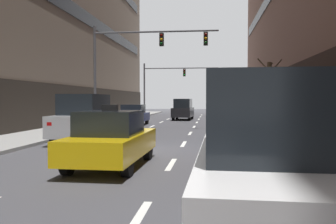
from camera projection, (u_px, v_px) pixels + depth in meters
ground_plane at (141, 150)px, 13.99m from camera, size 120.00×120.00×0.00m
sidewalk_right at (309, 151)px, 13.24m from camera, size 3.42×80.00×0.14m
lane_stripe_l1_s3 at (74, 162)px, 11.19m from camera, size 0.16×2.00×0.01m
lane_stripe_l1_s4 at (116, 143)px, 16.15m from camera, size 0.16×2.00×0.01m
lane_stripe_l1_s5 at (138, 133)px, 21.12m from camera, size 0.16×2.00×0.01m
lane_stripe_l1_s6 at (152, 126)px, 26.08m from camera, size 0.16×2.00×0.01m
lane_stripe_l1_s7 at (161, 122)px, 31.04m from camera, size 0.16×2.00×0.01m
lane_stripe_l1_s8 at (168, 119)px, 36.00m from camera, size 0.16×2.00×0.01m
lane_stripe_l1_s9 at (173, 117)px, 40.96m from camera, size 0.16×2.00×0.01m
lane_stripe_l1_s10 at (177, 115)px, 45.93m from camera, size 0.16×2.00×0.01m
lane_stripe_l2_s2 at (138, 219)px, 5.87m from camera, size 0.16×2.00×0.01m
lane_stripe_l2_s3 at (171, 164)px, 10.83m from camera, size 0.16×2.00×0.01m
lane_stripe_l2_s4 at (184, 144)px, 15.79m from camera, size 0.16×2.00×0.01m
lane_stripe_l2_s5 at (190, 133)px, 20.76m from camera, size 0.16×2.00×0.01m
lane_stripe_l2_s6 at (194, 127)px, 25.72m from camera, size 0.16×2.00×0.01m
lane_stripe_l2_s7 at (197, 122)px, 30.68m from camera, size 0.16×2.00×0.01m
lane_stripe_l2_s8 at (199, 119)px, 35.64m from camera, size 0.16×2.00×0.01m
lane_stripe_l2_s9 at (200, 117)px, 40.60m from camera, size 0.16×2.00×0.01m
lane_stripe_l2_s10 at (201, 115)px, 45.56m from camera, size 0.16×2.00×0.01m
car_driving_0 at (85, 118)px, 16.65m from camera, size 1.92×4.54×2.19m
taxi_driving_1 at (112, 139)px, 10.40m from camera, size 1.90×4.38×1.81m
car_driving_2 at (134, 115)px, 27.19m from camera, size 1.78×4.21×1.58m
car_driving_3 at (183, 109)px, 34.45m from camera, size 1.93×4.24×2.02m
car_parked_0 at (276, 165)px, 4.57m from camera, size 2.03×4.67×2.24m
car_parked_1 at (239, 138)px, 10.63m from camera, size 1.89×4.49×1.68m
car_parked_2 at (229, 119)px, 16.13m from camera, size 1.97×4.54×2.18m
car_parked_3 at (224, 114)px, 21.99m from camera, size 1.94×4.42×2.12m
traffic_signal_0 at (136, 55)px, 23.62m from camera, size 8.25×0.35×6.69m
traffic_signal_1 at (170, 79)px, 41.42m from camera, size 8.56×0.35×5.98m
street_tree_0 at (269, 95)px, 20.24m from camera, size 1.52×1.47×4.13m
pedestrian_0 at (292, 129)px, 10.99m from camera, size 0.24×0.53×1.59m
pedestrian_1 at (295, 124)px, 12.43m from camera, size 0.33×0.49×1.69m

